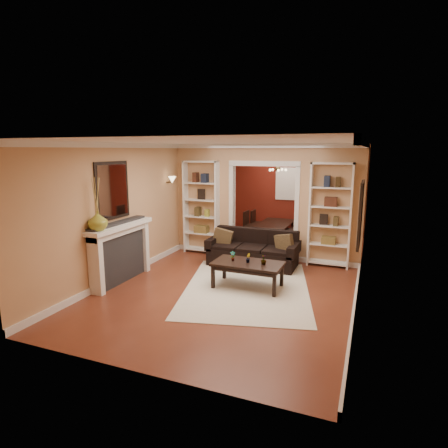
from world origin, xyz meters
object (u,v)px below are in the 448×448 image
at_px(fireplace, 122,253).
at_px(coffee_table, 248,275).
at_px(sofa, 253,248).
at_px(bookshelf_left, 202,208).
at_px(bookshelf_right, 330,216).
at_px(dining_table, 276,232).

bearing_deg(fireplace, coffee_table, 14.08).
relative_size(sofa, coffee_table, 1.56).
height_order(sofa, bookshelf_left, bookshelf_left).
height_order(bookshelf_left, bookshelf_right, same).
bearing_deg(coffee_table, bookshelf_left, 134.48).
bearing_deg(sofa, bookshelf_left, 159.16).
distance_m(sofa, dining_table, 2.37).
relative_size(fireplace, dining_table, 1.11).
height_order(bookshelf_right, dining_table, bookshelf_right).
relative_size(coffee_table, dining_table, 0.84).
height_order(coffee_table, bookshelf_left, bookshelf_left).
distance_m(coffee_table, dining_table, 3.74).
relative_size(coffee_table, bookshelf_left, 0.56).
height_order(sofa, dining_table, sofa).
distance_m(bookshelf_right, fireplace, 4.47).
bearing_deg(sofa, bookshelf_right, 20.20).
distance_m(bookshelf_left, bookshelf_right, 3.10).
distance_m(coffee_table, bookshelf_right, 2.47).
xyz_separation_m(bookshelf_left, bookshelf_right, (3.10, 0.00, 0.00)).
distance_m(sofa, bookshelf_left, 1.80).
bearing_deg(dining_table, sofa, -178.89).
bearing_deg(fireplace, dining_table, 64.95).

